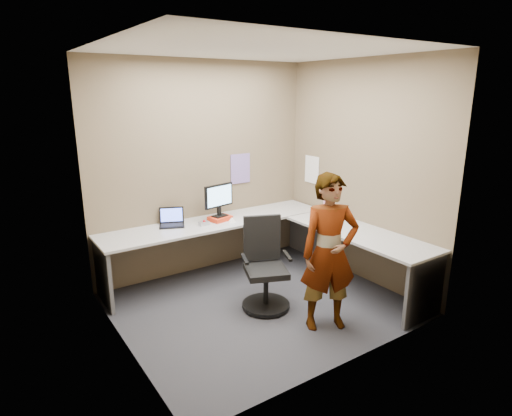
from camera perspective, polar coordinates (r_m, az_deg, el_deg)
ground at (r=4.92m, az=0.60°, el=-12.71°), size 3.00×3.00×0.00m
wall_back at (r=5.55m, az=-7.01°, el=5.21°), size 3.00×0.00×3.00m
wall_right at (r=5.43m, az=13.85°, el=4.65°), size 0.00×2.70×2.70m
wall_left at (r=3.83m, az=-18.18°, el=-0.03°), size 0.00×2.70×2.70m
ceiling at (r=4.36m, az=0.70°, el=20.40°), size 3.00×3.00×0.00m
desk at (r=5.21m, az=2.18°, el=-4.04°), size 2.98×2.58×0.73m
paper_ream at (r=5.44m, az=-4.82°, el=-1.38°), size 0.30×0.25×0.05m
monitor at (r=5.38m, az=-4.96°, el=1.41°), size 0.43×0.16×0.41m
laptop at (r=5.32m, az=-11.16°, el=-1.70°), size 0.37×0.34×0.21m
trackball_mouse at (r=5.27m, az=-6.95°, el=-2.01°), size 0.12×0.08×0.07m
origami at (r=5.37m, az=-3.21°, el=-1.54°), size 0.10×0.10×0.06m
stapler at (r=5.61m, az=11.44°, el=-1.11°), size 0.15×0.05×0.05m
flower at (r=5.44m, az=9.93°, el=-0.27°), size 0.07×0.07×0.22m
calendar_purple at (r=5.81m, az=-2.09°, el=5.27°), size 0.30×0.01×0.40m
calendar_white at (r=6.07m, az=7.46°, el=5.09°), size 0.01×0.28×0.38m
sticky_note_a at (r=5.88m, az=9.61°, el=1.68°), size 0.01×0.07×0.07m
sticky_note_b at (r=5.94m, az=9.22°, el=0.56°), size 0.01×0.07×0.07m
sticky_note_c at (r=5.87m, az=10.01°, el=0.13°), size 0.01×0.07×0.07m
sticky_note_d at (r=5.99m, az=8.61°, el=1.69°), size 0.01×0.07×0.07m
office_chair at (r=4.73m, az=1.18°, el=-8.51°), size 0.57×0.57×0.99m
person at (r=4.25m, az=9.76°, el=-5.91°), size 0.68×0.57×1.58m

